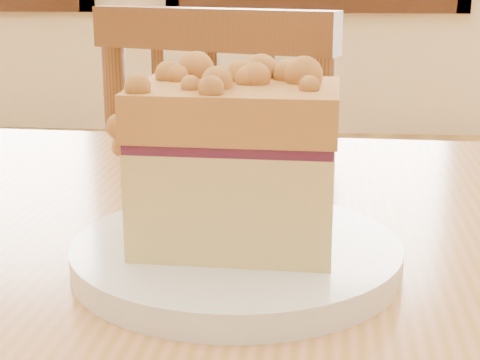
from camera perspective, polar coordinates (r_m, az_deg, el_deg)
The scene contains 4 objects.
cafe_table_main at distance 0.65m, azimuth -7.97°, elevation -13.13°, with size 1.09×0.75×0.75m.
cafe_chair_main at distance 1.28m, azimuth 0.94°, elevation -6.69°, with size 0.53×0.53×0.91m.
plate at distance 0.52m, azimuth -0.28°, elevation -5.82°, with size 0.23×0.23×0.02m.
cake_slice at distance 0.50m, azimuth -0.44°, elevation 1.68°, with size 0.15×0.11×0.13m.
Camera 1 is at (0.23, -0.44, 0.95)m, focal length 55.00 mm.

